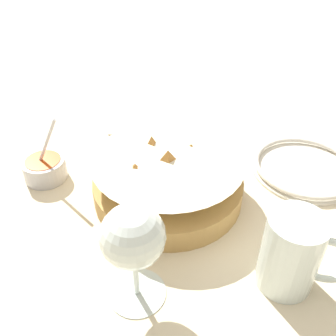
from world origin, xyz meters
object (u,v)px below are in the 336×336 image
(sauce_cup, at_px, (45,168))
(wine_glass, at_px, (133,240))
(beer_mug, at_px, (292,255))
(food_basket, at_px, (168,179))
(side_plate, at_px, (305,168))

(sauce_cup, distance_m, wine_glass, 0.30)
(beer_mug, bearing_deg, wine_glass, -155.09)
(food_basket, distance_m, sauce_cup, 0.21)
(beer_mug, bearing_deg, sauce_cup, 168.97)
(sauce_cup, distance_m, side_plate, 0.45)
(wine_glass, height_order, beer_mug, wine_glass)
(wine_glass, distance_m, side_plate, 0.38)
(beer_mug, bearing_deg, side_plate, 87.67)
(beer_mug, relative_size, side_plate, 0.61)
(food_basket, height_order, sauce_cup, sauce_cup)
(food_basket, xyz_separation_m, wine_glass, (0.03, -0.18, 0.06))
(food_basket, xyz_separation_m, side_plate, (0.21, 0.14, -0.03))
(sauce_cup, height_order, beer_mug, sauce_cup)
(beer_mug, distance_m, side_plate, 0.25)
(wine_glass, bearing_deg, side_plate, 61.01)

